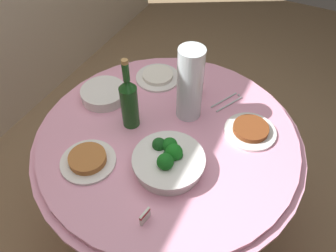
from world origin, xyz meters
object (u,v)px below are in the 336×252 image
Objects in this scene: plate_stack at (104,94)px; label_placard_mid at (145,216)px; broccoli_bowl at (169,160)px; wine_bottle at (129,102)px; decorative_fruit_vase at (190,87)px; label_placard_front at (201,89)px; serving_tongs at (228,102)px; food_plate_rice at (158,77)px; food_plate_peanuts at (88,160)px; food_plate_stir_fry at (250,130)px.

plate_stack is 0.67m from label_placard_mid.
wine_bottle is at bearing 61.15° from broccoli_bowl.
broccoli_bowl is at bearing -169.94° from decorative_fruit_vase.
label_placard_front and label_placard_mid have the same top height.
serving_tongs is 0.74× the size of food_plate_rice.
plate_stack is 0.24m from wine_bottle.
wine_bottle reaches higher than plate_stack.
broccoli_bowl is 1.27× the size of food_plate_rice.
food_plate_rice is at bearing -0.12° from food_plate_peanuts.
wine_bottle is at bearing 110.58° from food_plate_stir_fry.
food_plate_rice is at bearing -33.84° from plate_stack.
food_plate_rice is at bearing 88.82° from serving_tongs.
wine_bottle is 6.11× the size of label_placard_front.
food_plate_peanuts is 1.00× the size of food_plate_stir_fry.
food_plate_peanuts is at bearing 170.84° from wine_bottle.
broccoli_bowl is 1.33× the size of plate_stack.
food_plate_rice is at bearing 32.22° from broccoli_bowl.
decorative_fruit_vase reaches higher than food_plate_peanuts.
broccoli_bowl is at bearing -173.08° from label_placard_front.
broccoli_bowl is 1.27× the size of food_plate_stir_fry.
plate_stack is 3.82× the size of label_placard_front.
broccoli_bowl reaches higher than label_placard_front.
broccoli_bowl is 0.39m from food_plate_stir_fry.
decorative_fruit_vase is 0.51m from food_plate_peanuts.
decorative_fruit_vase reaches higher than label_placard_mid.
wine_bottle is 0.48m from label_placard_mid.
broccoli_bowl reaches higher than serving_tongs.
food_plate_peanuts is (-0.58, 0.37, 0.01)m from serving_tongs.
label_placard_mid is at bearing -173.00° from broccoli_bowl.
label_placard_front is at bearing -92.58° from food_plate_rice.
serving_tongs is 0.37m from food_plate_rice.
label_placard_front is at bearing 0.28° from decorative_fruit_vase.
label_placard_mid is (-0.69, -0.08, 0.00)m from label_placard_front.
food_plate_rice is at bearing 74.46° from food_plate_stir_fry.
food_plate_rice reaches higher than serving_tongs.
wine_bottle is 1.53× the size of food_plate_stir_fry.
serving_tongs is 0.74× the size of food_plate_peanuts.
label_placard_mid is at bearing 175.86° from serving_tongs.
food_plate_peanuts is (-0.43, 0.24, -0.14)m from decorative_fruit_vase.
plate_stack is 0.58m from serving_tongs.
plate_stack reaches higher than food_plate_stir_fry.
label_placard_front is (0.31, -0.20, -0.10)m from wine_bottle.
label_placard_mid is at bearing -155.41° from food_plate_rice.
broccoli_bowl is at bearing -67.40° from food_plate_peanuts.
decorative_fruit_vase is at bearing -29.21° from food_plate_peanuts.
food_plate_peanuts is 0.68m from food_plate_stir_fry.
decorative_fruit_vase is 0.32m from food_plate_stir_fry.
decorative_fruit_vase is 2.09× the size of serving_tongs.
plate_stack is 0.95× the size of food_plate_rice.
label_placard_front reaches higher than food_plate_stir_fry.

